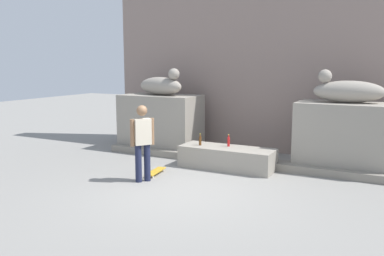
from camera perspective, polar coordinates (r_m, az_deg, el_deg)
The scene contains 12 objects.
ground_plane at distance 8.38m, azimuth -0.49°, elevation -8.73°, with size 40.00×40.00×0.00m, color gray.
facade_wall at distance 12.22m, azimuth 9.77°, elevation 10.94°, with size 9.43×0.60×5.97m, color gray.
pedestal_left at distance 12.11m, azimuth -4.36°, elevation 0.76°, with size 2.30×1.24×1.63m, color gray.
pedestal_right at distance 10.40m, azimuth 20.66°, elevation -1.18°, with size 2.30×1.24×1.63m, color gray.
statue_reclining_left at distance 11.98m, azimuth -4.30°, elevation 5.95°, with size 1.69×0.94×0.78m.
statue_reclining_right at distance 10.27m, azimuth 20.80°, elevation 4.87°, with size 1.66×0.78×0.78m.
ledge_block at distance 10.07m, azimuth 4.89°, elevation -4.16°, with size 2.32×0.83×0.53m, color gray.
skater at distance 8.88m, azimuth -6.91°, elevation -1.64°, with size 0.37×0.45×1.67m.
skateboard at distance 9.59m, azimuth -5.11°, elevation -6.05°, with size 0.31×0.82×0.08m.
bottle_brown at distance 10.20m, azimuth 1.14°, elevation -1.75°, with size 0.06×0.06×0.29m.
bottle_red at distance 10.11m, azimuth 5.11°, elevation -1.87°, with size 0.06×0.06×0.30m.
stair_step at distance 10.55m, azimuth 5.90°, elevation -4.51°, with size 7.46×0.50×0.19m, color gray.
Camera 1 is at (3.73, -7.05, 2.56)m, focal length 38.35 mm.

